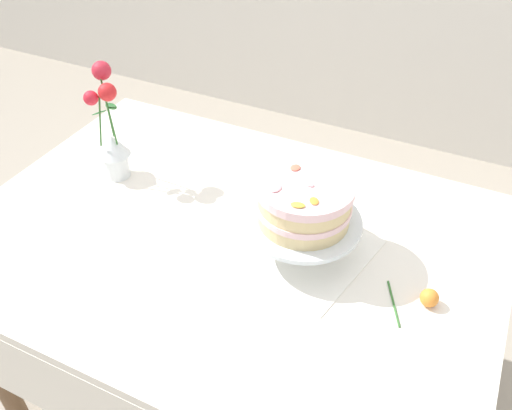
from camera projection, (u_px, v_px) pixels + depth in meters
name	position (u px, v px, depth m)	size (l,w,h in m)	color
ground_plane	(235.00, 391.00, 1.90)	(12.00, 12.00, 0.00)	#9E9384
dining_table	(224.00, 265.00, 1.47)	(1.40, 1.00, 0.74)	white
linen_napkin	(301.00, 249.00, 1.38)	(0.32, 0.32, 0.00)	white
cake_stand	(303.00, 225.00, 1.33)	(0.29, 0.29, 0.10)	silver
layer_cake	(304.00, 202.00, 1.29)	(0.23, 0.23, 0.12)	beige
flower_vase	(111.00, 137.00, 1.55)	(0.10, 0.10, 0.35)	silver
fallen_rose	(428.00, 298.00, 1.23)	(0.12, 0.13, 0.04)	#2D6028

